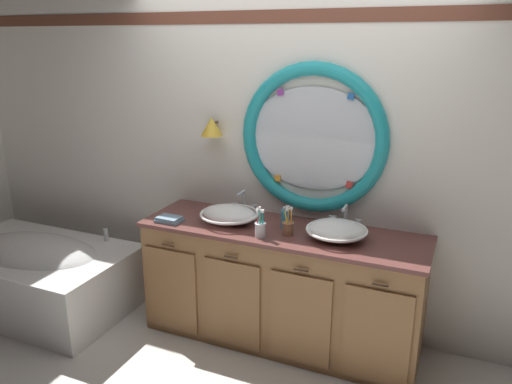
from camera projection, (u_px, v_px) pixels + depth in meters
The scene contains 12 objects.
ground_plane at pixel (257, 353), 3.59m from camera, with size 14.00×14.00×0.00m, color silver.
back_wall_assembly at pixel (290, 158), 3.70m from camera, with size 6.40×0.26×2.60m.
vanity_counter at pixel (281, 285), 3.65m from camera, with size 2.05×0.64×0.88m.
bathtub at pixel (36, 272), 4.12m from camera, with size 1.57×0.94×0.63m.
sink_basin_left at pixel (229, 214), 3.63m from camera, with size 0.44×0.44×0.13m.
sink_basin_right at pixel (337, 230), 3.32m from camera, with size 0.42×0.42×0.13m.
faucet_set_left at pixel (243, 204), 3.84m from camera, with size 0.22×0.13×0.18m.
faucet_set_right at pixel (345, 218), 3.54m from camera, with size 0.24×0.13×0.17m.
toothbrush_holder_left at pixel (260, 229), 3.35m from camera, with size 0.08×0.08×0.22m.
toothbrush_holder_right at pixel (288, 227), 3.40m from camera, with size 0.08×0.08×0.21m.
soap_dispenser at pixel (285, 218), 3.51m from camera, with size 0.06×0.07×0.17m.
folded_hand_towel at pixel (169, 219), 3.65m from camera, with size 0.18×0.13×0.04m.
Camera 1 is at (1.22, -2.83, 2.18)m, focal length 34.85 mm.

